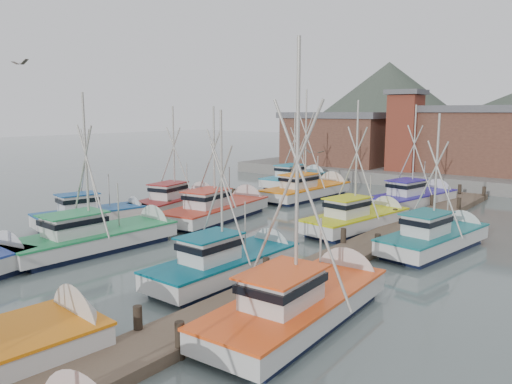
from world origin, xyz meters
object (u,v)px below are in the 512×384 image
Objects in this scene: lookout_tower at (405,130)px; boat_8 at (221,209)px; boat_4 at (103,237)px; boat_12 at (310,190)px.

boat_8 is at bearing -95.98° from lookout_tower.
lookout_tower reaches higher than boat_4.
lookout_tower is 36.48m from boat_4.
boat_12 is (0.35, 11.23, 0.01)m from boat_8.
boat_4 is 21.18m from boat_12.
lookout_tower is at bearing 88.94° from boat_4.
boat_12 reaches higher than boat_4.
lookout_tower is 0.86× the size of boat_4.
boat_8 is at bearing -89.14° from boat_12.
boat_4 is at bearing -93.93° from lookout_tower.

